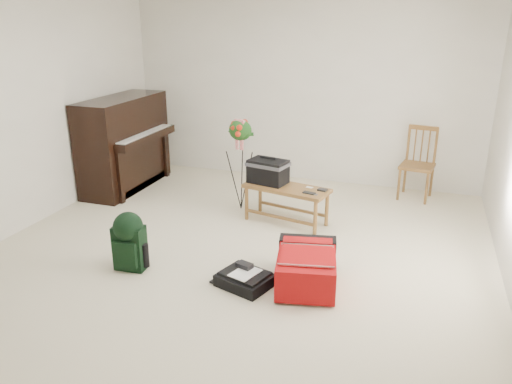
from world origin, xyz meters
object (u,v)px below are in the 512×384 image
(dining_chair, at_px, (417,164))
(flower_stand, at_px, (241,165))
(black_duffel, at_px, (245,279))
(piano, at_px, (125,145))
(red_suitcase, at_px, (308,264))
(bench, at_px, (272,177))
(green_backpack, at_px, (129,238))

(dining_chair, xyz_separation_m, flower_stand, (-2.04, -1.12, 0.11))
(dining_chair, relative_size, black_duffel, 1.76)
(piano, relative_size, flower_stand, 1.30)
(red_suitcase, bearing_deg, black_duffel, -165.31)
(piano, bearing_deg, red_suitcase, -30.94)
(black_duffel, height_order, flower_stand, flower_stand)
(bench, relative_size, green_backpack, 1.82)
(piano, relative_size, red_suitcase, 1.77)
(dining_chair, bearing_deg, black_duffel, -105.79)
(red_suitcase, xyz_separation_m, flower_stand, (-1.20, 1.51, 0.39))
(bench, height_order, flower_stand, flower_stand)
(black_duffel, bearing_deg, green_backpack, -159.30)
(black_duffel, xyz_separation_m, flower_stand, (-0.69, 1.76, 0.50))
(green_backpack, xyz_separation_m, flower_stand, (0.45, 1.81, 0.25))
(black_duffel, relative_size, green_backpack, 0.93)
(piano, distance_m, flower_stand, 1.82)
(flower_stand, bearing_deg, piano, -170.38)
(bench, xyz_separation_m, green_backpack, (-0.92, -1.57, -0.22))
(flower_stand, bearing_deg, dining_chair, 47.30)
(red_suitcase, relative_size, black_duffel, 1.58)
(bench, height_order, dining_chair, dining_chair)
(dining_chair, xyz_separation_m, black_duffel, (-1.35, -2.88, -0.39))
(red_suitcase, bearing_deg, flower_stand, 117.10)
(green_backpack, bearing_deg, dining_chair, 45.09)
(black_duffel, bearing_deg, dining_chair, 83.22)
(bench, distance_m, red_suitcase, 1.50)
(dining_chair, bearing_deg, piano, -158.42)
(bench, bearing_deg, black_duffel, -69.70)
(black_duffel, bearing_deg, bench, 116.24)
(bench, distance_m, green_backpack, 1.83)
(bench, relative_size, flower_stand, 0.90)
(piano, xyz_separation_m, green_backpack, (1.35, -2.09, -0.28))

